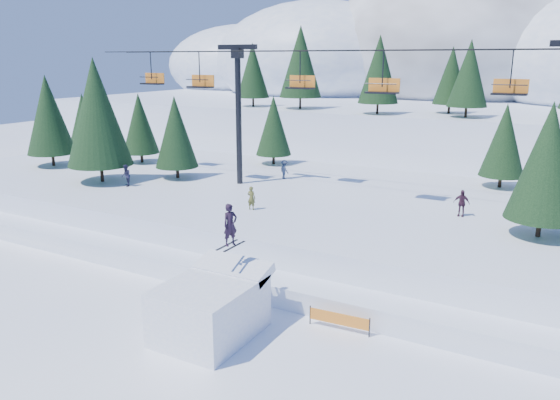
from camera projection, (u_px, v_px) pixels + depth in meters
The scene contains 10 objects.
ground at pixel (186, 347), 23.07m from camera, with size 160.00×160.00×0.00m, color white.
mid_shelf at pixel (349, 215), 37.98m from camera, with size 70.00×22.00×2.50m, color white.
berm at pixel (279, 272), 29.69m from camera, with size 70.00×6.00×1.10m, color white.
mountain_ridge at pixel (454, 72), 85.10m from camera, with size 119.00×60.00×26.46m.
jump_kicker at pixel (211, 306), 23.77m from camera, with size 3.61×4.92×5.63m.
chairlift at pixel (369, 98), 35.44m from camera, with size 46.00×3.21×10.28m.
conifer_stand at pixel (386, 136), 35.45m from camera, with size 64.17×17.06×9.45m.
distant_skiers at pixel (335, 187), 37.23m from camera, with size 34.69×9.68×1.66m.
banner_near at pixel (339, 319), 24.31m from camera, with size 2.86×0.22×0.90m.
banner_far at pixel (502, 338), 22.66m from camera, with size 2.77×0.75×0.90m.
Camera 1 is at (13.54, -16.22, 11.83)m, focal length 35.00 mm.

